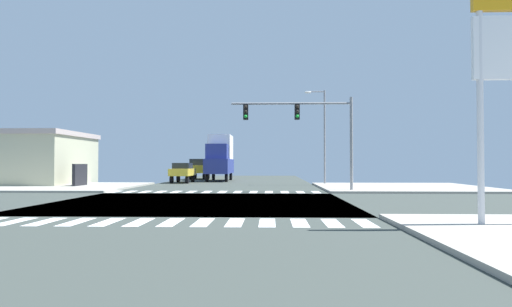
# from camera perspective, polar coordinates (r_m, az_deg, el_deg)

# --- Properties ---
(ground) EXTENTS (90.00, 90.00, 0.05)m
(ground) POSITION_cam_1_polar(r_m,az_deg,el_deg) (21.35, -7.19, -6.29)
(ground) COLOR #353D38
(sidewalk_corner_ne) EXTENTS (12.00, 12.00, 0.14)m
(sidewalk_corner_ne) POSITION_cam_1_polar(r_m,az_deg,el_deg) (34.43, 18.22, -4.17)
(sidewalk_corner_ne) COLOR #A09B91
(sidewalk_corner_ne) RESTS_ON ground
(sidewalk_corner_nw) EXTENTS (12.00, 12.00, 0.14)m
(sidewalk_corner_nw) POSITION_cam_1_polar(r_m,az_deg,el_deg) (36.88, -24.49, -3.92)
(sidewalk_corner_nw) COLOR #9E9C92
(sidewalk_corner_nw) RESTS_ON ground
(crosswalk_near) EXTENTS (13.50, 2.00, 0.01)m
(crosswalk_near) POSITION_cam_1_polar(r_m,az_deg,el_deg) (14.29, -12.88, -8.64)
(crosswalk_near) COLOR white
(crosswalk_near) RESTS_ON ground
(crosswalk_far) EXTENTS (13.50, 2.00, 0.01)m
(crosswalk_far) POSITION_cam_1_polar(r_m,az_deg,el_deg) (28.59, -5.36, -4.96)
(crosswalk_far) COLOR white
(crosswalk_far) RESTS_ON ground
(traffic_signal_mast) EXTENTS (7.86, 0.55, 6.13)m
(traffic_signal_mast) POSITION_cam_1_polar(r_m,az_deg,el_deg) (28.77, 6.07, 4.18)
(traffic_signal_mast) COLOR gray
(traffic_signal_mast) RESTS_ON ground
(gas_station_sign) EXTENTS (1.60, 0.20, 7.55)m
(gas_station_sign) POSITION_cam_1_polar(r_m,az_deg,el_deg) (14.57, 29.10, 12.20)
(gas_station_sign) COLOR silver
(gas_station_sign) RESTS_ON ground
(street_lamp) EXTENTS (1.78, 0.32, 8.04)m
(street_lamp) POSITION_cam_1_polar(r_m,az_deg,el_deg) (37.88, 8.49, 3.23)
(street_lamp) COLOR gray
(street_lamp) RESTS_ON ground
(bank_building) EXTENTS (12.01, 8.66, 4.47)m
(bank_building) POSITION_cam_1_polar(r_m,az_deg,el_deg) (42.22, -28.27, -0.58)
(bank_building) COLOR #AEAE8F
(bank_building) RESTS_ON ground
(pickup_crossing_1) EXTENTS (2.00, 5.10, 2.35)m
(pickup_crossing_1) POSITION_cam_1_polar(r_m,az_deg,el_deg) (52.04, -7.34, -1.87)
(pickup_crossing_1) COLOR black
(pickup_crossing_1) RESTS_ON ground
(box_truck_queued_1) EXTENTS (2.40, 7.20, 4.85)m
(box_truck_queued_1) POSITION_cam_1_polar(r_m,az_deg,el_deg) (46.61, -4.69, -0.39)
(box_truck_queued_1) COLOR black
(box_truck_queued_1) RESTS_ON ground
(sedan_leading_3) EXTENTS (1.80, 4.30, 1.88)m
(sedan_leading_3) POSITION_cam_1_polar(r_m,az_deg,el_deg) (42.41, -9.47, -2.24)
(sedan_leading_3) COLOR black
(sedan_leading_3) RESTS_ON ground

